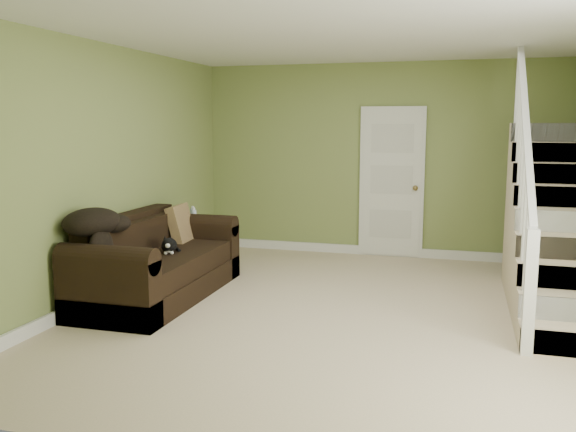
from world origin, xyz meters
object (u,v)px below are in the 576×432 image
Objects in this scene: sofa at (156,266)px; banana at (150,259)px; cat at (168,245)px; side_table at (190,247)px.

banana is (0.14, -0.38, 0.16)m from sofa.
cat is at bearing 16.34° from sofa.
cat is 2.44× the size of banana.
sofa is at bearing -82.69° from side_table.
cat is (0.28, -1.11, 0.26)m from side_table.
sofa is at bearing 102.09° from banana.
side_table is 1.88× the size of cat.
side_table is 4.59× the size of banana.
side_table is at bearing 97.31° from sofa.
sofa is 12.67× the size of banana.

